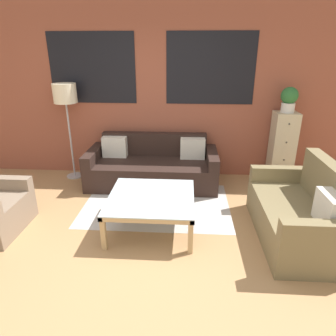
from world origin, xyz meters
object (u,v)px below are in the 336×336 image
Objects in this scene: floor_lamp at (65,98)px; drawer_cabinet at (282,148)px; coffee_table at (151,200)px; couch_dark at (153,167)px; potted_plant at (289,99)px; settee_vintage at (300,214)px.

drawer_cabinet is at bearing 0.67° from floor_lamp.
drawer_cabinet is at bearing 38.60° from coffee_table.
coffee_table is 0.65× the size of floor_lamp.
couch_dark is 1.78× the size of drawer_cabinet.
potted_plant is (3.51, 0.04, 0.01)m from floor_lamp.
couch_dark is 2.02× the size of coffee_table.
floor_lamp is at bearing -179.33° from potted_plant.
drawer_cabinet is 3.00× the size of potted_plant.
potted_plant is (0.23, 1.68, 1.07)m from settee_vintage.
drawer_cabinet is (1.97, 1.57, 0.21)m from coffee_table.
settee_vintage is 0.96× the size of floor_lamp.
floor_lamp reaches higher than coffee_table.
floor_lamp reaches higher than potted_plant.
floor_lamp is (-1.41, 0.19, 1.09)m from couch_dark.
settee_vintage is at bearing -3.45° from coffee_table.
settee_vintage is 1.48× the size of coffee_table.
settee_vintage is 1.72m from drawer_cabinet.
potted_plant is at bearing 6.31° from couch_dark.
floor_lamp is 3.60m from drawer_cabinet.
coffee_table is at bearing -141.40° from drawer_cabinet.
potted_plant reaches higher than coffee_table.
floor_lamp is 4.09× the size of potted_plant.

